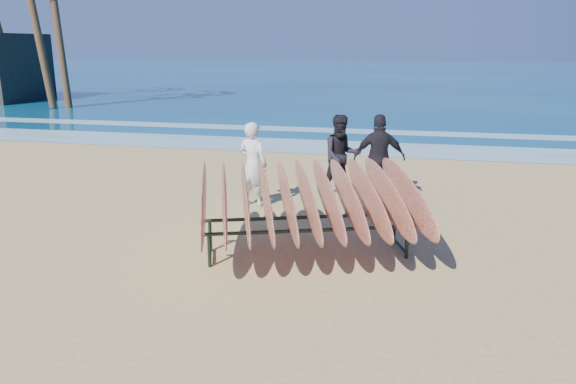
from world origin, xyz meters
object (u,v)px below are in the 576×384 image
(person_white, at_px, (253,164))
(person_dark_a, at_px, (341,156))
(person_dark_b, at_px, (379,158))
(surfboard_rack, at_px, (307,199))

(person_white, height_order, person_dark_a, person_dark_a)
(person_white, distance_m, person_dark_b, 2.58)
(surfboard_rack, distance_m, person_dark_b, 3.45)
(person_dark_a, bearing_deg, person_white, -166.08)
(person_white, xyz_separation_m, person_dark_a, (1.61, 1.16, 0.02))
(surfboard_rack, xyz_separation_m, person_dark_b, (0.85, 3.35, 0.00))
(person_white, relative_size, person_dark_a, 0.98)
(person_white, bearing_deg, person_dark_a, -128.68)
(person_dark_a, relative_size, person_dark_b, 0.96)
(surfboard_rack, height_order, person_dark_b, person_dark_b)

